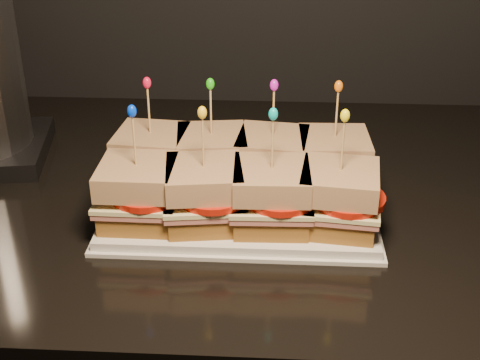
{
  "coord_description": "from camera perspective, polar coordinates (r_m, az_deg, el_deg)",
  "views": [
    {
      "loc": [
        -0.43,
        0.73,
        1.37
      ],
      "look_at": [
        -0.48,
        1.55,
        0.94
      ],
      "focal_mm": 50.0,
      "sensor_mm": 36.0,
      "label": 1
    }
  ],
  "objects": [
    {
      "name": "sandwich_3_pick",
      "position": [
        0.95,
        8.23,
        5.36
      ],
      "size": [
        0.0,
        0.0,
        0.09
      ],
      "primitive_type": "cylinder",
      "color": "tan",
      "rests_on": "sandwich_3_bread_top"
    },
    {
      "name": "granite_slab",
      "position": [
        1.04,
        4.31,
        -1.53
      ],
      "size": [
        2.66,
        0.75,
        0.04
      ],
      "primitive_type": "cube",
      "color": "black",
      "rests_on": "cabinet"
    },
    {
      "name": "sandwich_7_frill",
      "position": [
        0.83,
        8.96,
        5.46
      ],
      "size": [
        0.01,
        0.01,
        0.02
      ],
      "primitive_type": "ellipsoid",
      "color": "yellow",
      "rests_on": "sandwich_7_pick"
    },
    {
      "name": "sandwich_7_ham",
      "position": [
        0.89,
        8.36,
        -2.16
      ],
      "size": [
        0.12,
        0.11,
        0.01
      ],
      "primitive_type": "cube",
      "rotation": [
        0.0,
        0.0,
        -0.12
      ],
      "color": "#B0615C",
      "rests_on": "sandwich_7_bread_bot"
    },
    {
      "name": "sandwich_1_bread_top",
      "position": [
        0.97,
        -2.44,
        3.07
      ],
      "size": [
        0.11,
        0.11,
        0.03
      ],
      "primitive_type": "cube",
      "rotation": [
        0.0,
        0.0,
        0.12
      ],
      "color": "brown",
      "rests_on": "sandwich_1_tomato"
    },
    {
      "name": "sandwich_0_frill",
      "position": [
        0.94,
        -7.94,
        8.23
      ],
      "size": [
        0.01,
        0.01,
        0.02
      ],
      "primitive_type": "ellipsoid",
      "color": "red",
      "rests_on": "sandwich_0_pick"
    },
    {
      "name": "sandwich_4_ham",
      "position": [
        0.9,
        -8.61,
        -1.69
      ],
      "size": [
        0.11,
        0.1,
        0.01
      ],
      "primitive_type": "cube",
      "rotation": [
        0.0,
        0.0,
        -0.01
      ],
      "color": "#B0615C",
      "rests_on": "sandwich_4_bread_bot"
    },
    {
      "name": "sandwich_5_pick",
      "position": [
        0.85,
        -3.17,
        2.96
      ],
      "size": [
        0.0,
        0.0,
        0.09
      ],
      "primitive_type": "cylinder",
      "color": "tan",
      "rests_on": "sandwich_5_bread_top"
    },
    {
      "name": "sandwich_4_frill",
      "position": [
        0.85,
        -9.22,
        5.83
      ],
      "size": [
        0.01,
        0.01,
        0.02
      ],
      "primitive_type": "ellipsoid",
      "color": "#0433DE",
      "rests_on": "sandwich_4_pick"
    },
    {
      "name": "sandwich_6_frill",
      "position": [
        0.83,
        2.86,
        5.65
      ],
      "size": [
        0.01,
        0.01,
        0.02
      ],
      "primitive_type": "ellipsoid",
      "color": "#08B3B3",
      "rests_on": "sandwich_6_pick"
    },
    {
      "name": "sandwich_6_tomato",
      "position": [
        0.87,
        3.47,
        -1.41
      ],
      "size": [
        0.1,
        0.1,
        0.01
      ],
      "primitive_type": "cylinder",
      "color": "red",
      "rests_on": "sandwich_6_cheese"
    },
    {
      "name": "sandwich_4_tomato",
      "position": [
        0.89,
        -7.99,
        -1.09
      ],
      "size": [
        0.1,
        0.1,
        0.01
      ],
      "primitive_type": "cylinder",
      "color": "red",
      "rests_on": "sandwich_4_cheese"
    },
    {
      "name": "sandwich_3_tomato",
      "position": [
        0.97,
        8.7,
        1.49
      ],
      "size": [
        0.1,
        0.1,
        0.01
      ],
      "primitive_type": "cylinder",
      "color": "red",
      "rests_on": "sandwich_3_cheese"
    },
    {
      "name": "sandwich_4_bread_bot",
      "position": [
        0.91,
        -8.54,
        -2.64
      ],
      "size": [
        0.1,
        0.1,
        0.03
      ],
      "primitive_type": "cube",
      "rotation": [
        0.0,
        0.0,
        -0.01
      ],
      "color": "brown",
      "rests_on": "platter"
    },
    {
      "name": "sandwich_2_pick",
      "position": [
        0.94,
        2.87,
        5.52
      ],
      "size": [
        0.0,
        0.0,
        0.09
      ],
      "primitive_type": "cylinder",
      "color": "tan",
      "rests_on": "sandwich_2_bread_top"
    },
    {
      "name": "sandwich_1_bread_bot",
      "position": [
        0.99,
        -2.38,
        0.27
      ],
      "size": [
        0.11,
        0.11,
        0.03
      ],
      "primitive_type": "cube",
      "rotation": [
        0.0,
        0.0,
        0.12
      ],
      "color": "brown",
      "rests_on": "platter"
    },
    {
      "name": "sandwich_1_ham",
      "position": [
        0.98,
        -2.4,
        1.17
      ],
      "size": [
        0.12,
        0.11,
        0.01
      ],
      "primitive_type": "cube",
      "rotation": [
        0.0,
        0.0,
        0.12
      ],
      "color": "#B0615C",
      "rests_on": "sandwich_1_bread_bot"
    },
    {
      "name": "sandwich_3_ham",
      "position": [
        0.98,
        7.91,
        0.9
      ],
      "size": [
        0.11,
        0.11,
        0.01
      ],
      "primitive_type": "cube",
      "rotation": [
        0.0,
        0.0,
        0.03
      ],
      "color": "#B0615C",
      "rests_on": "sandwich_3_bread_bot"
    },
    {
      "name": "sandwich_0_bread_bot",
      "position": [
        1.0,
        -7.41,
        0.4
      ],
      "size": [
        0.1,
        0.1,
        0.03
      ],
      "primitive_type": "cube",
      "rotation": [
        0.0,
        0.0,
        -0.1
      ],
      "color": "brown",
      "rests_on": "platter"
    },
    {
      "name": "sandwich_7_pick",
      "position": [
        0.85,
        8.74,
        2.66
      ],
      "size": [
        0.0,
        0.0,
        0.09
      ],
      "primitive_type": "cylinder",
      "color": "tan",
      "rests_on": "sandwich_7_bread_top"
    },
    {
      "name": "sandwich_0_cheese",
      "position": [
        0.99,
        -7.5,
        1.65
      ],
      "size": [
        0.12,
        0.11,
        0.01
      ],
      "primitive_type": "cube",
      "rotation": [
        0.0,
        0.0,
        -0.1
      ],
      "color": "beige",
      "rests_on": "sandwich_0_ham"
    },
    {
      "name": "sandwich_5_frill",
      "position": [
        0.83,
        -3.25,
        5.77
      ],
      "size": [
        0.01,
        0.01,
        0.02
      ],
      "primitive_type": "ellipsoid",
      "color": "yellow",
      "rests_on": "sandwich_5_pick"
    },
    {
      "name": "sandwich_2_frill",
      "position": [
        0.93,
        2.93,
        8.09
      ],
      "size": [
        0.01,
        0.01,
        0.02
      ],
      "primitive_type": "ellipsoid",
      "color": "#C41BC3",
      "rests_on": "sandwich_2_pick"
    },
    {
      "name": "sandwich_2_tomato",
      "position": [
        0.97,
        3.48,
        1.63
      ],
      "size": [
        0.1,
        0.1,
        0.01
      ],
      "primitive_type": "cylinder",
      "color": "red",
      "rests_on": "sandwich_2_cheese"
    },
    {
      "name": "sandwich_3_frill",
      "position": [
        0.93,
        8.42,
        7.91
      ],
      "size": [
        0.01,
        0.01,
        0.02
      ],
      "primitive_type": "ellipsoid",
      "color": "orange",
      "rests_on": "sandwich_3_pick"
    },
    {
      "name": "sandwich_1_frill",
      "position": [
        0.93,
        -2.55,
        8.2
      ],
      "size": [
        0.01,
        0.01,
        0.02
      ],
      "primitive_type": "ellipsoid",
      "color": "#21B112",
      "rests_on": "sandwich_1_pick"
    },
    {
      "name": "sandwich_2_ham",
      "position": [
        0.98,
        2.76,
        1.04
      ],
      "size": [
        0.12,
        0.11,
        0.01
      ],
      "primitive_type": "cube",
      "rotation": [
        0.0,
        0.0,
        -0.11
      ],
      "color": "#B0615C",
      "rests_on": "sandwich_2_bread_bot"
    },
    {
      "name": "sandwich_7_bread_bot",
      "position": [
        0.9,
        8.29,
        -3.12
      ],
      "size": [
        0.11,
        0.11,
        0.03
      ],
      "primitive_type": "cube",
      "rotation": [
        0.0,
        0.0,
        -0.12
      ],
      "color": "brown",
      "rests_on": "platter"
    },
    {
      "name": "sandwich_7_tomato",
      "position": [
        0.88,
        9.24,
        -1.55
      ],
      "size": [
        0.1,
        0.1,
        0.01
      ],
      "primitive_type": "cylinder",
      "color": "red",
      "rests_on": "sandwich_7_cheese"
    },
    {
      "name": "sandwich_5_bread_top",
      "position": [
        0.87,
        -3.09,
        0.18
      ],
      "size": [
        0.11,
        0.11,
        0.03
      ],
      "primitive_type": "cube",
      "rotation": [
        0.0,
        0.0,
        0.13
      ],
      "color": "brown",
      "rests_on": "sandwich_5_tomato"
    },
    {
      "name": "sandwich_4_bread_top",
      "position": [
        0.89,
        -8.77,
        0.32
      ],
      "size": [
        0.1,
        0.1,
        0.03
      ],
      "primitive_type": "cube",
      "rotation": [
        0.0,
        0.0,
        -0.01
      ],
      "color": "brown",
      "rests_on": "sandwich_4_tomato"
    },
    {
      "name": "sandwich_4_cheese",
      "position": [
        0.9,
        -8.64,
        -1.3
      ],
      "size": [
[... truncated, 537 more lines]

